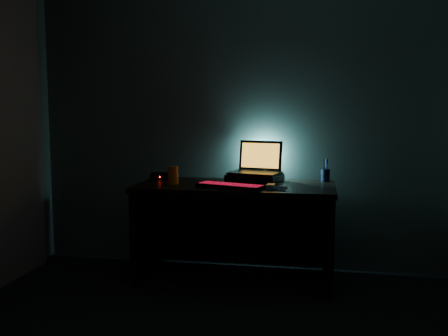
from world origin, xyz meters
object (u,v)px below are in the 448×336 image
(juice_glass, at_px, (173,175))
(keyboard, at_px, (230,186))
(router, at_px, (160,176))
(mouse, at_px, (271,186))
(laptop, at_px, (257,166))
(pen_cup, at_px, (325,175))

(juice_glass, bearing_deg, keyboard, -14.60)
(keyboard, distance_m, juice_glass, 0.48)
(juice_glass, relative_size, router, 0.73)
(mouse, bearing_deg, laptop, 113.89)
(mouse, relative_size, pen_cup, 0.97)
(keyboard, height_order, mouse, mouse)
(mouse, distance_m, pen_cup, 0.59)
(mouse, bearing_deg, juice_glass, 175.88)
(juice_glass, bearing_deg, pen_cup, 16.66)
(laptop, height_order, keyboard, laptop)
(laptop, distance_m, router, 0.80)
(keyboard, distance_m, pen_cup, 0.83)
(juice_glass, xyz_separation_m, router, (-0.18, 0.24, -0.04))
(laptop, xyz_separation_m, juice_glass, (-0.61, -0.29, -0.05))
(pen_cup, distance_m, router, 1.34)
(pen_cup, bearing_deg, mouse, -131.56)
(mouse, xyz_separation_m, pen_cup, (0.39, 0.44, 0.03))
(keyboard, relative_size, router, 2.82)
(router, bearing_deg, keyboard, -45.69)
(laptop, bearing_deg, keyboard, -96.09)
(pen_cup, bearing_deg, keyboard, -145.84)
(keyboard, bearing_deg, router, 168.74)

